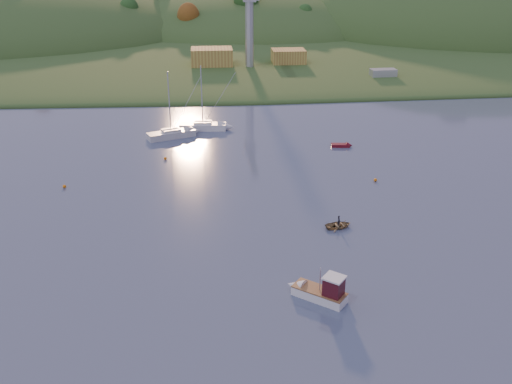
{
  "coord_description": "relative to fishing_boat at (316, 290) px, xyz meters",
  "views": [
    {
      "loc": [
        -9.57,
        -32.91,
        32.76
      ],
      "look_at": [
        -3.73,
        34.35,
        3.37
      ],
      "focal_mm": 40.0,
      "sensor_mm": 36.0,
      "label": 1
    }
  ],
  "objects": [
    {
      "name": "hillside_trees",
      "position": [
        -0.62,
        170.06,
        -0.9
      ],
      "size": [
        280.0,
        50.0,
        32.0
      ],
      "primitive_type": null,
      "color": "#234C1B",
      "rests_on": "ground"
    },
    {
      "name": "work_vessel",
      "position": [
        34.38,
        93.06,
        0.47
      ],
      "size": [
        15.22,
        6.06,
        3.85
      ],
      "rotation": [
        0.0,
        0.0,
        0.05
      ],
      "color": "slate",
      "rests_on": "ground"
    },
    {
      "name": "shed_east",
      "position": [
        12.38,
        109.06,
        3.5
      ],
      "size": [
        9.0,
        7.0,
        4.0
      ],
      "primitive_type": "cube",
      "color": "#A67A37",
      "rests_on": "wharf"
    },
    {
      "name": "sailboat_near",
      "position": [
        -17.06,
        53.57,
        -0.12
      ],
      "size": [
        9.1,
        5.73,
        12.15
      ],
      "rotation": [
        0.0,
        0.0,
        0.39
      ],
      "color": "silver",
      "rests_on": "ground"
    },
    {
      "name": "paddler",
      "position": [
        5.7,
        15.02,
        -0.19
      ],
      "size": [
        0.44,
        0.58,
        1.42
      ],
      "primitive_type": "imported",
      "rotation": [
        0.0,
        0.0,
        1.79
      ],
      "color": "black",
      "rests_on": "ground"
    },
    {
      "name": "buoy_3",
      "position": [
        -17.49,
        41.75,
        -0.65
      ],
      "size": [
        0.5,
        0.5,
        0.5
      ],
      "primitive_type": "sphere",
      "color": "orange",
      "rests_on": "ground"
    },
    {
      "name": "shore_slope",
      "position": [
        -0.62,
        150.06,
        -0.9
      ],
      "size": [
        640.0,
        150.0,
        7.0
      ],
      "primitive_type": "ellipsoid",
      "color": "#25491D",
      "rests_on": "ground"
    },
    {
      "name": "red_tender",
      "position": [
        13.6,
        45.73,
        -0.64
      ],
      "size": [
        3.84,
        1.67,
        1.27
      ],
      "rotation": [
        0.0,
        0.0,
        -0.11
      ],
      "color": "#5C0D18",
      "rests_on": "ground"
    },
    {
      "name": "buoy_2",
      "position": [
        -31.52,
        31.06,
        -0.65
      ],
      "size": [
        0.5,
        0.5,
        0.5
      ],
      "primitive_type": "sphere",
      "color": "orange",
      "rests_on": "ground"
    },
    {
      "name": "fishing_boat",
      "position": [
        0.0,
        0.0,
        0.0
      ],
      "size": [
        6.24,
        5.52,
        4.08
      ],
      "rotation": [
        0.0,
        0.0,
        2.47
      ],
      "color": "white",
      "rests_on": "ground"
    },
    {
      "name": "wharf",
      "position": [
        4.38,
        107.06,
        0.3
      ],
      "size": [
        42.0,
        16.0,
        2.4
      ],
      "primitive_type": "cube",
      "color": "slate",
      "rests_on": "ground"
    },
    {
      "name": "buoy_1",
      "position": [
        14.57,
        29.55,
        -0.65
      ],
      "size": [
        0.5,
        0.5,
        0.5
      ],
      "primitive_type": "sphere",
      "color": "orange",
      "rests_on": "ground"
    },
    {
      "name": "shed_west",
      "position": [
        -8.62,
        108.06,
        3.9
      ],
      "size": [
        11.0,
        8.0,
        4.8
      ],
      "primitive_type": "cube",
      "color": "#A67A37",
      "rests_on": "wharf"
    },
    {
      "name": "canoe",
      "position": [
        5.7,
        15.02,
        -0.55
      ],
      "size": [
        3.82,
        3.08,
        0.7
      ],
      "primitive_type": "imported",
      "rotation": [
        0.0,
        0.0,
        1.79
      ],
      "color": "olive",
      "rests_on": "ground"
    },
    {
      "name": "hill_center",
      "position": [
        9.38,
        195.06,
        -0.9
      ],
      "size": [
        140.0,
        120.0,
        36.0
      ],
      "primitive_type": "ellipsoid",
      "color": "#25491D",
      "rests_on": "ground"
    },
    {
      "name": "far_shore",
      "position": [
        -0.62,
        215.06,
        -0.9
      ],
      "size": [
        620.0,
        220.0,
        1.5
      ],
      "primitive_type": "cube",
      "color": "#25491D",
      "rests_on": "ground"
    },
    {
      "name": "sailboat_far",
      "position": [
        -11.24,
        58.06,
        -0.12
      ],
      "size": [
        9.08,
        3.48,
        12.31
      ],
      "rotation": [
        0.0,
        0.0,
        -0.09
      ],
      "color": "white",
      "rests_on": "ground"
    },
    {
      "name": "hill_right",
      "position": [
        94.38,
        180.06,
        -0.9
      ],
      "size": [
        150.0,
        130.0,
        60.0
      ],
      "primitive_type": "ellipsoid",
      "color": "#25491D",
      "rests_on": "ground"
    },
    {
      "name": "dock_crane",
      "position": [
        1.38,
        103.45,
        16.27
      ],
      "size": [
        3.2,
        28.0,
        20.3
      ],
      "color": "#B7B7BC",
      "rests_on": "wharf"
    }
  ]
}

